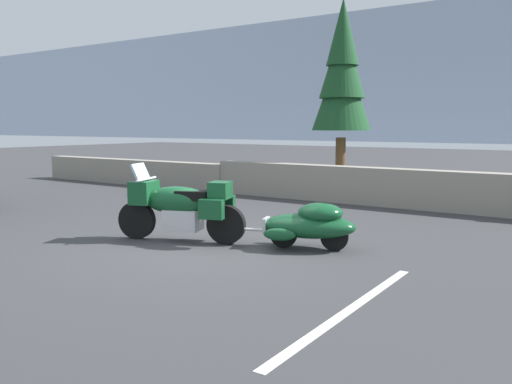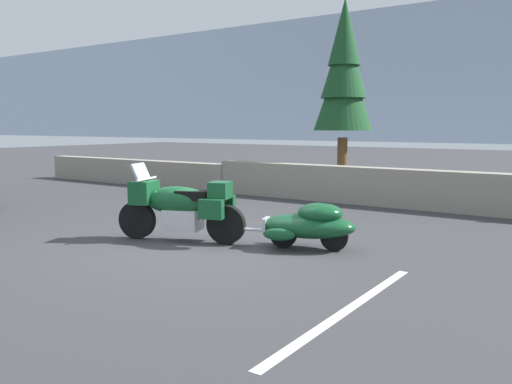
# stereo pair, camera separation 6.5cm
# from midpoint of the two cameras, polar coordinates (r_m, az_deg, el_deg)

# --- Properties ---
(ground_plane) EXTENTS (80.00, 80.00, 0.00)m
(ground_plane) POSITION_cam_midpoint_polar(r_m,az_deg,el_deg) (8.87, -5.52, -5.74)
(ground_plane) COLOR #38383A
(stone_guard_wall) EXTENTS (24.00, 0.56, 0.94)m
(stone_guard_wall) POSITION_cam_midpoint_polar(r_m,az_deg,el_deg) (13.66, 10.87, 0.60)
(stone_guard_wall) COLOR gray
(stone_guard_wall) RESTS_ON ground
(touring_motorcycle) EXTENTS (2.23, 1.18, 1.33)m
(touring_motorcycle) POSITION_cam_midpoint_polar(r_m,az_deg,el_deg) (9.12, -8.01, -1.45)
(touring_motorcycle) COLOR black
(touring_motorcycle) RESTS_ON ground
(car_shaped_trailer) EXTENTS (2.20, 1.15, 0.76)m
(car_shaped_trailer) POSITION_cam_midpoint_polar(r_m,az_deg,el_deg) (8.52, 6.00, -3.46)
(car_shaped_trailer) COLOR black
(car_shaped_trailer) RESTS_ON ground
(pine_tree_tall) EXTENTS (1.72, 1.72, 5.64)m
(pine_tree_tall) POSITION_cam_midpoint_polar(r_m,az_deg,el_deg) (15.96, 9.59, 12.67)
(pine_tree_tall) COLOR brown
(pine_tree_tall) RESTS_ON ground
(parking_stripe_marker) EXTENTS (0.12, 3.60, 0.01)m
(parking_stripe_marker) POSITION_cam_midpoint_polar(r_m,az_deg,el_deg) (5.94, 10.24, -12.35)
(parking_stripe_marker) COLOR silver
(parking_stripe_marker) RESTS_ON ground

